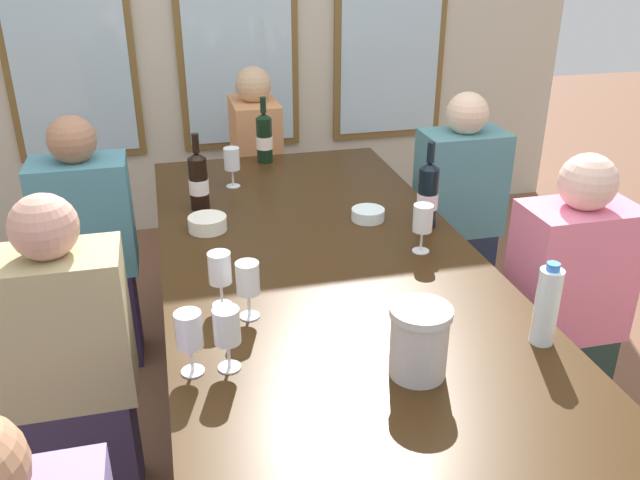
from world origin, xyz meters
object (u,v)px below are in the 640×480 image
(seated_person_6, at_px, (257,173))
(dining_table, at_px, (336,298))
(seated_person_0, at_px, (72,373))
(seated_person_1, at_px, (564,312))
(wine_glass_1, at_px, (220,271))
(wine_glass_5, at_px, (248,281))
(seated_person_4, at_px, (90,253))
(seated_person_5, at_px, (458,215))
(tasting_bowl_0, at_px, (207,223))
(wine_bottle_0, at_px, (428,195))
(wine_glass_6, at_px, (189,331))
(wine_glass_4, at_px, (227,327))
(metal_pitcher, at_px, (419,341))
(wine_bottle_1, at_px, (199,181))
(wine_glass_2, at_px, (232,160))
(water_bottle, at_px, (547,306))
(wine_glass_3, at_px, (423,219))
(wine_bottle_2, at_px, (264,138))
(tasting_bowl_1, at_px, (368,214))

(seated_person_6, bearing_deg, dining_table, -90.00)
(seated_person_0, distance_m, seated_person_1, 1.67)
(wine_glass_1, distance_m, wine_glass_5, 0.11)
(seated_person_4, height_order, seated_person_5, same)
(tasting_bowl_0, relative_size, seated_person_4, 0.13)
(wine_bottle_0, xyz_separation_m, wine_glass_6, (-0.92, -0.71, -0.01))
(wine_glass_5, bearing_deg, wine_glass_4, -110.15)
(metal_pitcher, bearing_deg, wine_glass_4, 163.65)
(wine_bottle_1, distance_m, wine_glass_2, 0.27)
(seated_person_4, bearing_deg, wine_glass_2, 6.65)
(wine_glass_1, distance_m, seated_person_6, 1.81)
(wine_glass_2, relative_size, seated_person_0, 0.16)
(wine_glass_1, height_order, wine_glass_2, same)
(wine_glass_1, distance_m, wine_glass_4, 0.32)
(wine_glass_4, relative_size, wine_glass_6, 1.00)
(wine_glass_4, xyz_separation_m, wine_glass_5, (0.09, 0.23, -0.00))
(water_bottle, bearing_deg, seated_person_5, 74.15)
(wine_glass_3, bearing_deg, seated_person_1, -19.51)
(metal_pitcher, bearing_deg, seated_person_1, 32.28)
(wine_bottle_2, relative_size, wine_glass_2, 1.80)
(wine_glass_1, height_order, wine_glass_3, same)
(wine_bottle_2, bearing_deg, wine_glass_5, -101.32)
(wine_bottle_2, height_order, wine_glass_3, wine_bottle_2)
(dining_table, xyz_separation_m, wine_glass_2, (-0.21, 0.94, 0.18))
(tasting_bowl_0, height_order, water_bottle, water_bottle)
(tasting_bowl_1, bearing_deg, wine_glass_4, -127.36)
(tasting_bowl_0, bearing_deg, dining_table, -54.29)
(wine_glass_3, distance_m, seated_person_6, 1.62)
(seated_person_0, distance_m, seated_person_5, 1.88)
(tasting_bowl_0, height_order, tasting_bowl_1, tasting_bowl_0)
(tasting_bowl_0, relative_size, wine_glass_2, 0.82)
(wine_glass_3, distance_m, seated_person_1, 0.62)
(wine_glass_2, height_order, seated_person_1, seated_person_1)
(wine_glass_3, xyz_separation_m, wine_glass_5, (-0.64, -0.28, -0.00))
(wine_bottle_0, xyz_separation_m, seated_person_1, (0.39, -0.37, -0.34))
(wine_bottle_2, relative_size, wine_glass_5, 1.80)
(dining_table, relative_size, wine_bottle_2, 8.53)
(seated_person_4, bearing_deg, wine_bottle_2, 24.74)
(tasting_bowl_0, bearing_deg, seated_person_1, -24.05)
(water_bottle, bearing_deg, seated_person_0, 159.99)
(wine_bottle_0, height_order, tasting_bowl_0, wine_bottle_0)
(tasting_bowl_0, height_order, seated_person_6, seated_person_6)
(metal_pitcher, distance_m, wine_bottle_0, 0.93)
(wine_glass_5, bearing_deg, wine_bottle_2, 78.68)
(tasting_bowl_0, xyz_separation_m, seated_person_6, (0.36, 1.18, -0.24))
(tasting_bowl_1, distance_m, wine_glass_6, 1.10)
(wine_bottle_0, height_order, wine_glass_3, wine_bottle_0)
(dining_table, relative_size, wine_bottle_0, 8.16)
(water_bottle, distance_m, seated_person_1, 0.66)
(wine_bottle_2, bearing_deg, seated_person_6, 87.36)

